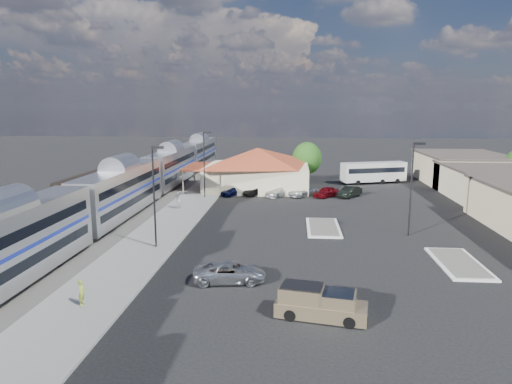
# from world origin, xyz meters

# --- Properties ---
(ground) EXTENTS (280.00, 280.00, 0.00)m
(ground) POSITION_xyz_m (0.00, 0.00, 0.00)
(ground) COLOR black
(ground) RESTS_ON ground
(railbed) EXTENTS (16.00, 100.00, 0.12)m
(railbed) POSITION_xyz_m (-21.00, 8.00, 0.06)
(railbed) COLOR #4C4944
(railbed) RESTS_ON ground
(platform) EXTENTS (5.50, 92.00, 0.18)m
(platform) POSITION_xyz_m (-12.00, 6.00, 0.09)
(platform) COLOR gray
(platform) RESTS_ON ground
(passenger_train) EXTENTS (3.00, 104.00, 5.55)m
(passenger_train) POSITION_xyz_m (-18.00, 4.53, 2.87)
(passenger_train) COLOR silver
(passenger_train) RESTS_ON ground
(freight_cars) EXTENTS (2.80, 46.00, 4.00)m
(freight_cars) POSITION_xyz_m (-24.00, 10.16, 1.93)
(freight_cars) COLOR black
(freight_cars) RESTS_ON ground
(station_depot) EXTENTS (18.35, 12.24, 6.20)m
(station_depot) POSITION_xyz_m (-4.56, 24.00, 3.13)
(station_depot) COLOR beige
(station_depot) RESTS_ON ground
(traffic_island_south) EXTENTS (3.30, 7.50, 0.21)m
(traffic_island_south) POSITION_xyz_m (4.00, 2.00, 0.10)
(traffic_island_south) COLOR silver
(traffic_island_south) RESTS_ON ground
(traffic_island_north) EXTENTS (3.30, 7.50, 0.21)m
(traffic_island_north) POSITION_xyz_m (14.00, -8.00, 0.10)
(traffic_island_north) COLOR silver
(traffic_island_north) RESTS_ON ground
(lamp_plat_s) EXTENTS (1.08, 0.25, 9.00)m
(lamp_plat_s) POSITION_xyz_m (-10.90, -6.00, 5.34)
(lamp_plat_s) COLOR black
(lamp_plat_s) RESTS_ON ground
(lamp_plat_n) EXTENTS (1.08, 0.25, 9.00)m
(lamp_plat_n) POSITION_xyz_m (-10.90, 16.00, 5.34)
(lamp_plat_n) COLOR black
(lamp_plat_n) RESTS_ON ground
(lamp_lot) EXTENTS (1.08, 0.25, 9.00)m
(lamp_lot) POSITION_xyz_m (12.10, 0.00, 5.34)
(lamp_lot) COLOR black
(lamp_lot) RESTS_ON ground
(tree_depot) EXTENTS (4.71, 4.71, 6.63)m
(tree_depot) POSITION_xyz_m (3.00, 30.00, 4.02)
(tree_depot) COLOR #382314
(tree_depot) RESTS_ON ground
(pickup_truck) EXTENTS (5.55, 2.87, 1.83)m
(pickup_truck) POSITION_xyz_m (2.66, -18.22, 0.87)
(pickup_truck) COLOR #99825E
(pickup_truck) RESTS_ON ground
(suv) EXTENTS (5.36, 2.99, 1.42)m
(suv) POSITION_xyz_m (-3.48, -13.15, 0.71)
(suv) COLOR #A4A7AC
(suv) RESTS_ON ground
(coach_bus) EXTENTS (10.77, 5.51, 3.40)m
(coach_bus) POSITION_xyz_m (13.72, 30.52, 1.96)
(coach_bus) COLOR white
(coach_bus) RESTS_ON ground
(person_a) EXTENTS (0.39, 0.59, 1.62)m
(person_a) POSITION_xyz_m (-11.97, -18.07, 0.99)
(person_a) COLOR #C7E146
(person_a) RESTS_ON platform
(person_b) EXTENTS (0.90, 1.06, 1.92)m
(person_b) POSITION_xyz_m (-12.94, 8.97, 1.14)
(person_b) COLOR white
(person_b) RESTS_ON platform
(parked_car_a) EXTENTS (3.73, 3.98, 1.33)m
(parked_car_a) POSITION_xyz_m (-7.43, 18.42, 0.66)
(parked_car_a) COLOR #0C113C
(parked_car_a) RESTS_ON ground
(parked_car_b) EXTENTS (3.65, 3.87, 1.30)m
(parked_car_b) POSITION_xyz_m (-4.23, 18.72, 0.65)
(parked_car_b) COLOR black
(parked_car_b) RESTS_ON ground
(parked_car_c) EXTENTS (4.51, 4.99, 1.40)m
(parked_car_c) POSITION_xyz_m (-1.03, 18.42, 0.70)
(parked_car_c) COLOR silver
(parked_car_c) RESTS_ON ground
(parked_car_d) EXTENTS (4.70, 4.93, 1.30)m
(parked_car_d) POSITION_xyz_m (2.17, 18.72, 0.65)
(parked_car_d) COLOR #9CA0A4
(parked_car_d) RESTS_ON ground
(parked_car_e) EXTENTS (4.00, 4.31, 1.43)m
(parked_car_e) POSITION_xyz_m (5.37, 18.42, 0.72)
(parked_car_e) COLOR maroon
(parked_car_e) RESTS_ON ground
(parked_car_f) EXTENTS (3.89, 4.63, 1.49)m
(parked_car_f) POSITION_xyz_m (8.57, 18.72, 0.75)
(parked_car_f) COLOR black
(parked_car_f) RESTS_ON ground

